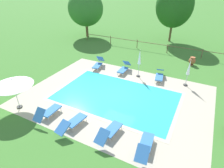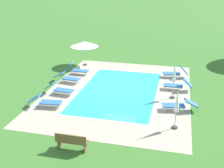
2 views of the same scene
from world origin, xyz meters
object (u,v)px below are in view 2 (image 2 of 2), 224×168
Objects in this scene: sun_lounger_north_far at (175,73)px; sun_lounger_north_mid at (68,78)px; patio_umbrella_open_foreground at (84,44)px; wooden_bench_lawn_side at (72,141)px; sun_lounger_south_end at (77,70)px; patio_umbrella_closed_row_mid_west at (174,75)px; sun_lounger_north_end at (46,101)px; sun_lounger_south_near_corner at (179,105)px; sun_lounger_south_mid at (60,89)px; patio_umbrella_closed_row_west at (177,103)px; sun_lounger_north_near_steps at (177,85)px.

sun_lounger_north_mid is at bearing -69.03° from sun_lounger_north_far.
patio_umbrella_open_foreground is (-1.37, -7.86, 1.52)m from sun_lounger_north_far.
sun_lounger_south_end is at bearing -161.07° from wooden_bench_lawn_side.
patio_umbrella_closed_row_mid_west reaches higher than sun_lounger_north_far.
patio_umbrella_open_foreground reaches higher than sun_lounger_north_end.
sun_lounger_south_near_corner is at bearing 4.06° from sun_lounger_north_far.
patio_umbrella_closed_row_mid_west is (-1.14, 7.40, 1.25)m from sun_lounger_south_mid.
patio_umbrella_open_foreground is 12.38m from patio_umbrella_closed_row_west.
sun_lounger_north_far is 5.80m from sun_lounger_south_near_corner.
wooden_bench_lawn_side is (3.14, -4.54, -0.98)m from patio_umbrella_closed_row_west.
sun_lounger_south_near_corner is 1.05× the size of sun_lounger_south_mid.
wooden_bench_lawn_side is at bearing 18.93° from sun_lounger_south_end.
sun_lounger_south_mid is 7.60m from patio_umbrella_closed_row_mid_west.
sun_lounger_north_near_steps is 0.93× the size of sun_lounger_north_mid.
sun_lounger_north_end is 7.82m from patio_umbrella_closed_row_west.
sun_lounger_north_end reaches higher than sun_lounger_south_near_corner.
patio_umbrella_closed_row_west is at bearing 4.11° from patio_umbrella_closed_row_mid_west.
patio_umbrella_closed_row_mid_west reaches higher than sun_lounger_north_end.
patio_umbrella_closed_row_west is (0.76, 7.71, 1.08)m from sun_lounger_north_end.
sun_lounger_south_mid is (2.22, 0.34, 0.01)m from sun_lounger_north_mid.
sun_lounger_north_end is 1.09× the size of sun_lounger_south_end.
sun_lounger_north_near_steps is at bearing -179.63° from patio_umbrella_closed_row_west.
patio_umbrella_open_foreground reaches higher than sun_lounger_north_far.
sun_lounger_south_near_corner is 1.43× the size of wooden_bench_lawn_side.
sun_lounger_north_near_steps reaches higher than sun_lounger_north_end.
sun_lounger_north_near_steps is 3.22m from sun_lounger_south_near_corner.
sun_lounger_north_end is (4.62, -7.68, -0.02)m from sun_lounger_north_near_steps.
wooden_bench_lawn_side is (3.90, 3.18, 0.10)m from sun_lounger_north_end.
sun_lounger_north_far reaches higher than sun_lounger_south_end.
wooden_bench_lawn_side is (5.31, -4.67, 0.11)m from sun_lounger_south_near_corner.
sun_lounger_north_end is 1.02× the size of sun_lounger_south_mid.
sun_lounger_south_end is (1.07, -7.70, -0.00)m from sun_lounger_north_far.
sun_lounger_north_end is at bearing -45.94° from sun_lounger_north_far.
sun_lounger_north_mid is 7.92m from patio_umbrella_closed_row_mid_west.
sun_lounger_north_mid is at bearing 1.44° from patio_umbrella_open_foreground.
patio_umbrella_closed_row_west reaches higher than sun_lounger_south_near_corner.
patio_umbrella_closed_row_west reaches higher than wooden_bench_lawn_side.
sun_lounger_south_near_corner is at bearing 176.49° from patio_umbrella_closed_row_west.
sun_lounger_south_end is 10.60m from wooden_bench_lawn_side.
sun_lounger_north_end is 8.71m from patio_umbrella_open_foreground.
sun_lounger_south_near_corner is 2.19m from patio_umbrella_closed_row_mid_west.
sun_lounger_south_near_corner is at bearing 85.62° from sun_lounger_south_mid.
sun_lounger_north_far reaches higher than sun_lounger_north_near_steps.
sun_lounger_south_near_corner is 1.13× the size of sun_lounger_south_end.
sun_lounger_north_near_steps is at bearing -177.01° from sun_lounger_south_near_corner.
sun_lounger_north_far is at bearing -175.94° from sun_lounger_south_near_corner.
sun_lounger_north_mid is 2.24m from sun_lounger_south_mid.
sun_lounger_north_mid is at bearing -87.13° from sun_lounger_north_near_steps.
sun_lounger_south_end is at bearing -130.80° from patio_umbrella_closed_row_west.
wooden_bench_lawn_side is (10.03, 3.44, 0.08)m from sun_lounger_south_end.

